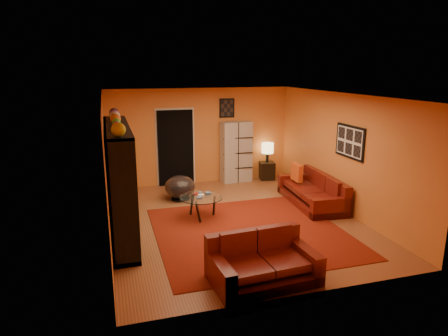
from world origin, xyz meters
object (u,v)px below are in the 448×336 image
object	(u,v)px
entertainment_unit	(120,180)
side_table	(267,171)
tv	(123,183)
sofa	(315,192)
bowl_chair	(180,187)
table_lamp	(268,148)
storage_cabinet	(236,152)
coffee_table	(201,199)
loveseat	(261,261)

from	to	relation	value
entertainment_unit	side_table	distance (m)	5.05
entertainment_unit	tv	distance (m)	0.08
sofa	tv	bearing A→B (deg)	-169.87
entertainment_unit	bowl_chair	bearing A→B (deg)	48.95
side_table	bowl_chair	bearing A→B (deg)	-157.98
entertainment_unit	side_table	bearing A→B (deg)	33.46
tv	table_lamp	distance (m)	4.96
storage_cabinet	coffee_table	bearing A→B (deg)	-128.04
entertainment_unit	tv	xyz separation A→B (m)	(0.05, -0.02, -0.05)
entertainment_unit	table_lamp	bearing A→B (deg)	33.46
storage_cabinet	table_lamp	distance (m)	0.92
tv	sofa	world-z (taller)	tv
table_lamp	coffee_table	bearing A→B (deg)	-135.86
loveseat	table_lamp	size ratio (longest dim) A/B	2.90
loveseat	coffee_table	bearing A→B (deg)	1.89
entertainment_unit	table_lamp	distance (m)	4.99
bowl_chair	coffee_table	bearing A→B (deg)	-80.99
coffee_table	side_table	world-z (taller)	side_table
table_lamp	side_table	bearing A→B (deg)	0.00
bowl_chair	table_lamp	xyz separation A→B (m)	(2.73, 1.10, 0.58)
entertainment_unit	sofa	xyz separation A→B (m)	(4.41, 0.45, -0.76)
sofa	bowl_chair	world-z (taller)	sofa
coffee_table	storage_cabinet	world-z (taller)	storage_cabinet
entertainment_unit	loveseat	xyz separation A→B (m)	(1.93, -2.42, -0.77)
storage_cabinet	bowl_chair	size ratio (longest dim) A/B	2.32
coffee_table	entertainment_unit	bearing A→B (deg)	-169.31
coffee_table	sofa	bearing A→B (deg)	2.80
bowl_chair	table_lamp	distance (m)	3.00
storage_cabinet	tv	bearing A→B (deg)	-143.87
entertainment_unit	sofa	world-z (taller)	entertainment_unit
side_table	table_lamp	size ratio (longest dim) A/B	0.89
sofa	coffee_table	world-z (taller)	sofa
entertainment_unit	bowl_chair	size ratio (longest dim) A/B	4.12
storage_cabinet	bowl_chair	distance (m)	2.21
tv	table_lamp	bearing A→B (deg)	-55.98
loveseat	sofa	bearing A→B (deg)	-44.96
tv	bowl_chair	world-z (taller)	tv
sofa	loveseat	size ratio (longest dim) A/B	1.35
table_lamp	loveseat	bearing A→B (deg)	-113.38
sofa	table_lamp	xyz separation A→B (m)	(-0.25, 2.30, 0.61)
entertainment_unit	storage_cabinet	size ratio (longest dim) A/B	1.78
coffee_table	tv	bearing A→B (deg)	-168.14
coffee_table	side_table	xyz separation A→B (m)	(2.51, 2.44, -0.17)
coffee_table	table_lamp	bearing A→B (deg)	44.14
tv	entertainment_unit	bearing A→B (deg)	63.90
entertainment_unit	loveseat	world-z (taller)	entertainment_unit
bowl_chair	table_lamp	size ratio (longest dim) A/B	1.30
coffee_table	table_lamp	size ratio (longest dim) A/B	1.65
storage_cabinet	table_lamp	xyz separation A→B (m)	(0.92, -0.05, 0.06)
coffee_table	table_lamp	world-z (taller)	table_lamp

